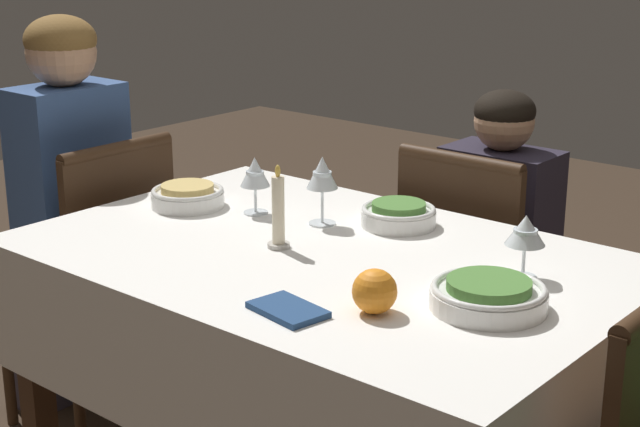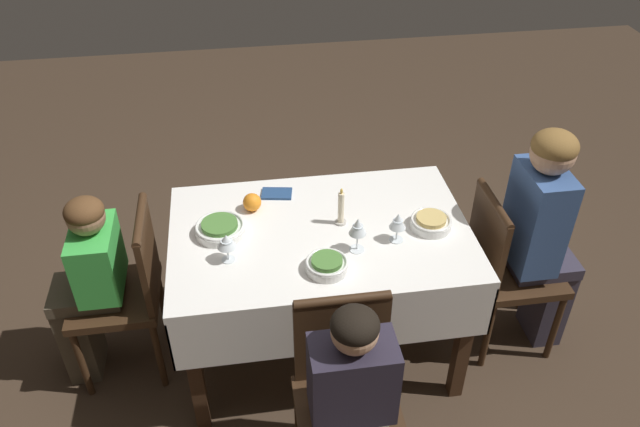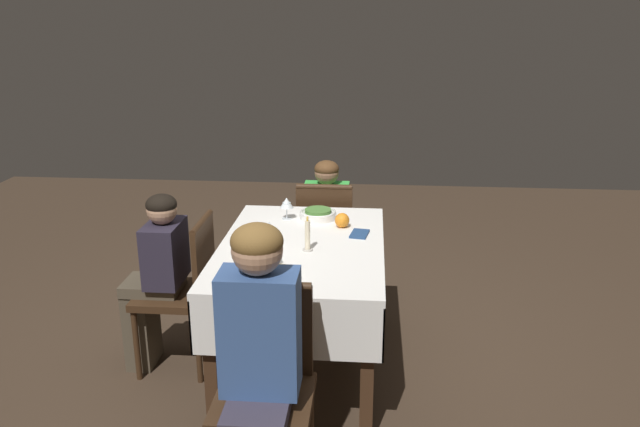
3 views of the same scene
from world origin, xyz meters
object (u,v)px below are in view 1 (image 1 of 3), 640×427
(candle_centerpiece, at_px, (278,215))
(napkin_red_folded, at_px, (288,310))
(chair_west, at_px, (98,270))
(bowl_north, at_px, (399,214))
(chair_north, at_px, (479,284))
(wine_glass_north, at_px, (322,175))
(person_adult_denim, at_px, (62,198))
(bowl_east, at_px, (489,295))
(wine_glass_west, at_px, (255,174))
(bowl_west, at_px, (188,196))
(orange_fruit, at_px, (375,291))
(person_child_dark, at_px, (510,248))
(wine_glass_east, at_px, (525,232))
(dining_table, at_px, (324,299))

(candle_centerpiece, distance_m, napkin_red_folded, 0.37)
(chair_west, distance_m, bowl_north, 0.95)
(chair_north, distance_m, wine_glass_north, 0.64)
(person_adult_denim, relative_size, bowl_north, 6.88)
(bowl_east, bearing_deg, napkin_red_folded, -136.86)
(wine_glass_west, bearing_deg, bowl_west, -158.98)
(wine_glass_west, distance_m, orange_fruit, 0.67)
(person_child_dark, distance_m, orange_fruit, 1.07)
(bowl_east, bearing_deg, wine_glass_west, 167.88)
(bowl_west, xyz_separation_m, orange_fruit, (0.76, -0.24, 0.01))
(bowl_west, xyz_separation_m, bowl_east, (0.91, -0.09, -0.00))
(orange_fruit, bearing_deg, napkin_red_folded, -139.55)
(bowl_east, bearing_deg, person_adult_denim, 176.05)
(chair_west, bearing_deg, wine_glass_east, 93.70)
(bowl_east, relative_size, wine_glass_east, 1.65)
(bowl_north, bearing_deg, wine_glass_west, -156.23)
(dining_table, height_order, person_child_dark, person_child_dark)
(bowl_west, xyz_separation_m, wine_glass_north, (0.35, 0.10, 0.09))
(orange_fruit, bearing_deg, wine_glass_east, 70.19)
(wine_glass_north, relative_size, orange_fruit, 1.95)
(chair_west, relative_size, napkin_red_folded, 5.73)
(person_adult_denim, relative_size, bowl_west, 6.63)
(chair_west, height_order, person_adult_denim, person_adult_denim)
(bowl_west, bearing_deg, person_child_dark, 57.58)
(napkin_red_folded, bearing_deg, wine_glass_north, 123.27)
(person_child_dark, height_order, bowl_west, person_child_dark)
(dining_table, xyz_separation_m, person_child_dark, (0.00, 0.81, -0.10))
(dining_table, distance_m, chair_north, 0.67)
(orange_fruit, bearing_deg, chair_west, 167.81)
(dining_table, bearing_deg, chair_west, 176.56)
(bowl_west, xyz_separation_m, candle_centerpiece, (0.38, -0.09, 0.05))
(person_adult_denim, distance_m, candle_centerpiece, 0.94)
(person_child_dark, height_order, bowl_east, person_child_dark)
(dining_table, relative_size, napkin_red_folded, 8.51)
(candle_centerpiece, bearing_deg, wine_glass_west, 144.68)
(person_adult_denim, bearing_deg, bowl_north, 101.05)
(candle_centerpiece, xyz_separation_m, napkin_red_folded, (0.26, -0.26, -0.07))
(bowl_west, relative_size, orange_fruit, 2.17)
(chair_west, bearing_deg, person_child_dark, 130.79)
(wine_glass_north, height_order, candle_centerpiece, candle_centerpiece)
(bowl_east, xyz_separation_m, candle_centerpiece, (-0.53, 0.01, 0.05))
(bowl_east, bearing_deg, wine_glass_north, 160.72)
(person_adult_denim, relative_size, wine_glass_east, 9.13)
(person_adult_denim, relative_size, person_child_dark, 1.18)
(candle_centerpiece, height_order, napkin_red_folded, candle_centerpiece)
(chair_north, bearing_deg, candle_centerpiece, 81.66)
(bowl_east, xyz_separation_m, napkin_red_folded, (-0.27, -0.25, -0.02))
(candle_centerpiece, bearing_deg, bowl_east, -0.83)
(bowl_west, bearing_deg, bowl_east, -5.88)
(orange_fruit, bearing_deg, bowl_east, 45.15)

